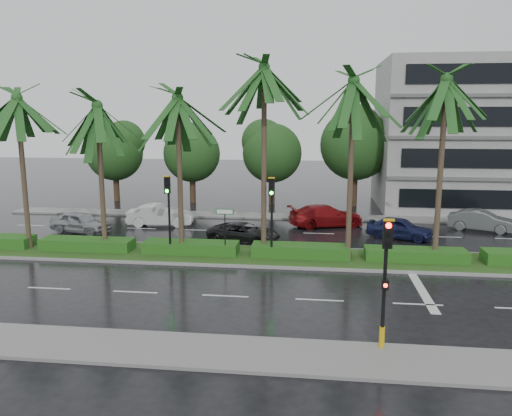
# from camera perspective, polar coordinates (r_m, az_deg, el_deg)

# --- Properties ---
(ground) EXTENTS (120.00, 120.00, 0.00)m
(ground) POSITION_cam_1_polar(r_m,az_deg,el_deg) (26.37, -1.57, -6.22)
(ground) COLOR black
(ground) RESTS_ON ground
(near_sidewalk) EXTENTS (40.00, 2.40, 0.12)m
(near_sidewalk) POSITION_cam_1_polar(r_m,az_deg,el_deg) (17.01, -6.79, -15.91)
(near_sidewalk) COLOR slate
(near_sidewalk) RESTS_ON ground
(far_sidewalk) EXTENTS (40.00, 2.00, 0.12)m
(far_sidewalk) POSITION_cam_1_polar(r_m,az_deg,el_deg) (37.92, 1.08, -0.91)
(far_sidewalk) COLOR slate
(far_sidewalk) RESTS_ON ground
(median) EXTENTS (36.00, 4.00, 0.15)m
(median) POSITION_cam_1_polar(r_m,az_deg,el_deg) (27.30, -1.26, -5.46)
(median) COLOR gray
(median) RESTS_ON ground
(hedge) EXTENTS (35.20, 1.40, 0.60)m
(hedge) POSITION_cam_1_polar(r_m,az_deg,el_deg) (27.20, -1.26, -4.70)
(hedge) COLOR #184C15
(hedge) RESTS_ON median
(lane_markings) EXTENTS (34.00, 13.06, 0.01)m
(lane_markings) POSITION_cam_1_polar(r_m,az_deg,el_deg) (25.70, 5.05, -6.69)
(lane_markings) COLOR silver
(lane_markings) RESTS_ON ground
(palm_row) EXTENTS (26.30, 4.20, 10.69)m
(palm_row) POSITION_cam_1_polar(r_m,az_deg,el_deg) (26.46, -4.06, 12.04)
(palm_row) COLOR #433226
(palm_row) RESTS_ON median
(signal_near) EXTENTS (0.34, 0.45, 4.36)m
(signal_near) POSITION_cam_1_polar(r_m,az_deg,el_deg) (16.55, 14.54, -7.79)
(signal_near) COLOR black
(signal_near) RESTS_ON near_sidewalk
(signal_median_left) EXTENTS (0.34, 0.42, 4.36)m
(signal_median_left) POSITION_cam_1_polar(r_m,az_deg,el_deg) (26.82, -9.99, 0.50)
(signal_median_left) COLOR black
(signal_median_left) RESTS_ON median
(signal_median_right) EXTENTS (0.34, 0.42, 4.36)m
(signal_median_right) POSITION_cam_1_polar(r_m,az_deg,el_deg) (25.78, 1.79, 0.25)
(signal_median_right) COLOR black
(signal_median_right) RESTS_ON median
(street_sign) EXTENTS (0.95, 0.09, 2.60)m
(street_sign) POSITION_cam_1_polar(r_m,az_deg,el_deg) (26.46, -3.58, -1.43)
(street_sign) COLOR black
(street_sign) RESTS_ON median
(bg_trees) EXTENTS (32.70, 5.91, 8.54)m
(bg_trees) POSITION_cam_1_polar(r_m,az_deg,el_deg) (42.79, 2.16, 6.85)
(bg_trees) COLOR #372619
(bg_trees) RESTS_ON ground
(building) EXTENTS (16.00, 10.00, 12.00)m
(building) POSITION_cam_1_polar(r_m,az_deg,el_deg) (45.00, 24.24, 7.61)
(building) COLOR gray
(building) RESTS_ON ground
(car_silver) EXTENTS (2.61, 4.39, 1.40)m
(car_silver) POSITION_cam_1_polar(r_m,az_deg,el_deg) (34.63, -19.40, -1.55)
(car_silver) COLOR #999CA0
(car_silver) RESTS_ON ground
(car_white) EXTENTS (2.19, 4.69, 1.49)m
(car_white) POSITION_cam_1_polar(r_m,az_deg,el_deg) (35.41, -10.91, -0.80)
(car_white) COLOR silver
(car_white) RESTS_ON ground
(car_darkgrey) EXTENTS (3.00, 4.74, 1.22)m
(car_darkgrey) POSITION_cam_1_polar(r_m,az_deg,el_deg) (30.13, -1.40, -2.87)
(car_darkgrey) COLOR black
(car_darkgrey) RESTS_ON ground
(car_red) EXTENTS (3.68, 5.56, 1.50)m
(car_red) POSITION_cam_1_polar(r_m,az_deg,el_deg) (34.90, 7.99, -0.87)
(car_red) COLOR maroon
(car_red) RESTS_ON ground
(car_blue) EXTENTS (2.97, 4.30, 1.36)m
(car_blue) POSITION_cam_1_polar(r_m,az_deg,el_deg) (32.39, 16.07, -2.21)
(car_blue) COLOR #191F4B
(car_blue) RESTS_ON ground
(car_grey) EXTENTS (2.87, 4.43, 1.38)m
(car_grey) POSITION_cam_1_polar(r_m,az_deg,el_deg) (36.47, 24.36, -1.32)
(car_grey) COLOR slate
(car_grey) RESTS_ON ground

